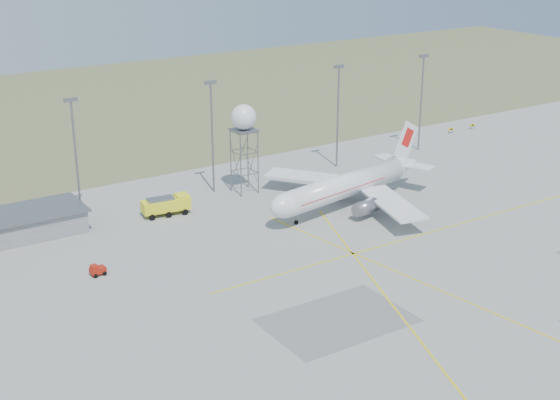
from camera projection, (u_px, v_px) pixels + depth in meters
ground at (541, 327)px, 95.75m from camera, size 400.00×400.00×0.00m
grass_strip at (114, 106)px, 206.10m from camera, size 400.00×120.00×0.03m
building_grey at (24, 224)px, 122.56m from camera, size 19.00×10.00×3.90m
mast_a at (75, 149)px, 125.76m from camera, size 2.20×0.50×20.50m
mast_b at (212, 128)px, 138.52m from camera, size 2.20×0.50×20.50m
mast_c at (338, 108)px, 152.80m from camera, size 2.20×0.50×20.50m
mast_d at (422, 95)px, 164.03m from camera, size 2.20×0.50×20.50m
taxi_sign_near at (451, 129)px, 180.56m from camera, size 1.60×0.17×1.20m
taxi_sign_far at (473, 125)px, 184.13m from camera, size 1.60×0.17×1.20m
airliner_main at (346, 186)px, 133.96m from camera, size 36.79×35.31×12.55m
radar_tower at (244, 144)px, 139.30m from camera, size 4.51×4.51×16.33m
fire_truck at (167, 206)px, 131.19m from camera, size 8.37×4.03×3.24m
baggage_tug at (98, 271)px, 109.37m from camera, size 2.21×1.82×1.64m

